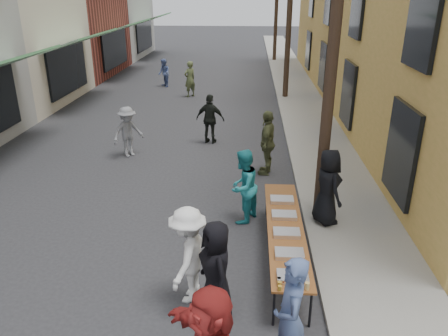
# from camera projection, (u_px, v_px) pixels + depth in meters

# --- Properties ---
(ground) EXTENTS (120.00, 120.00, 0.00)m
(ground) POSITION_uv_depth(u_px,v_px,m) (107.00, 282.00, 8.12)
(ground) COLOR #28282B
(ground) RESTS_ON ground
(sidewalk) EXTENTS (2.20, 60.00, 0.10)m
(sidewalk) POSITION_uv_depth(u_px,v_px,m) (299.00, 97.00, 21.66)
(sidewalk) COLOR gray
(sidewalk) RESTS_ON ground
(utility_pole_near) EXTENTS (0.26, 0.26, 9.00)m
(utility_pole_near) POSITION_uv_depth(u_px,v_px,m) (336.00, 18.00, 8.93)
(utility_pole_near) COLOR #2D2116
(utility_pole_near) RESTS_ON ground
(utility_pole_mid) EXTENTS (0.26, 0.26, 9.00)m
(utility_pole_mid) POSITION_uv_depth(u_px,v_px,m) (290.00, 2.00, 20.00)
(utility_pole_mid) COLOR #2D2116
(utility_pole_mid) RESTS_ON ground
(serving_table) EXTENTS (0.70, 4.00, 0.75)m
(serving_table) POSITION_uv_depth(u_px,v_px,m) (285.00, 228.00, 8.53)
(serving_table) COLOR brown
(serving_table) RESTS_ON ground
(catering_tray_sausage) EXTENTS (0.50, 0.33, 0.08)m
(catering_tray_sausage) POSITION_uv_depth(u_px,v_px,m) (293.00, 277.00, 6.98)
(catering_tray_sausage) COLOR maroon
(catering_tray_sausage) RESTS_ON serving_table
(catering_tray_foil_b) EXTENTS (0.50, 0.33, 0.08)m
(catering_tray_foil_b) POSITION_uv_depth(u_px,v_px,m) (289.00, 254.00, 7.58)
(catering_tray_foil_b) COLOR #B2B2B7
(catering_tray_foil_b) RESTS_ON serving_table
(catering_tray_buns) EXTENTS (0.50, 0.33, 0.08)m
(catering_tray_buns) POSITION_uv_depth(u_px,v_px,m) (287.00, 233.00, 8.23)
(catering_tray_buns) COLOR tan
(catering_tray_buns) RESTS_ON serving_table
(catering_tray_foil_d) EXTENTS (0.50, 0.33, 0.08)m
(catering_tray_foil_d) POSITION_uv_depth(u_px,v_px,m) (284.00, 215.00, 8.87)
(catering_tray_foil_d) COLOR #B2B2B7
(catering_tray_foil_d) RESTS_ON serving_table
(catering_tray_buns_end) EXTENTS (0.50, 0.33, 0.08)m
(catering_tray_buns_end) POSITION_uv_depth(u_px,v_px,m) (282.00, 200.00, 9.52)
(catering_tray_buns_end) COLOR tan
(catering_tray_buns_end) RESTS_ON serving_table
(condiment_jar_a) EXTENTS (0.07, 0.07, 0.08)m
(condiment_jar_a) POSITION_uv_depth(u_px,v_px,m) (280.00, 288.00, 6.72)
(condiment_jar_a) COLOR #A57F26
(condiment_jar_a) RESTS_ON serving_table
(condiment_jar_b) EXTENTS (0.07, 0.07, 0.08)m
(condiment_jar_b) POSITION_uv_depth(u_px,v_px,m) (279.00, 284.00, 6.81)
(condiment_jar_b) COLOR #A57F26
(condiment_jar_b) RESTS_ON serving_table
(condiment_jar_c) EXTENTS (0.07, 0.07, 0.08)m
(condiment_jar_c) POSITION_uv_depth(u_px,v_px,m) (279.00, 280.00, 6.90)
(condiment_jar_c) COLOR #A57F26
(condiment_jar_c) RESTS_ON serving_table
(cup_stack) EXTENTS (0.08, 0.08, 0.12)m
(cup_stack) POSITION_uv_depth(u_px,v_px,m) (307.00, 286.00, 6.73)
(cup_stack) COLOR tan
(cup_stack) RESTS_ON serving_table
(guest_front_a) EXTENTS (0.83, 0.98, 1.71)m
(guest_front_a) POSITION_uv_depth(u_px,v_px,m) (216.00, 270.00, 7.04)
(guest_front_a) COLOR black
(guest_front_a) RESTS_ON ground
(guest_front_b) EXTENTS (0.47, 0.70, 1.87)m
(guest_front_b) POSITION_uv_depth(u_px,v_px,m) (290.00, 319.00, 5.88)
(guest_front_b) COLOR #495D8D
(guest_front_b) RESTS_ON ground
(guest_front_c) EXTENTS (0.98, 1.06, 1.75)m
(guest_front_c) POSITION_uv_depth(u_px,v_px,m) (243.00, 187.00, 9.95)
(guest_front_c) COLOR teal
(guest_front_c) RESTS_ON ground
(guest_front_d) EXTENTS (0.88, 1.25, 1.76)m
(guest_front_d) POSITION_uv_depth(u_px,v_px,m) (188.00, 255.00, 7.38)
(guest_front_d) COLOR white
(guest_front_d) RESTS_ON ground
(guest_front_e) EXTENTS (0.69, 1.18, 1.90)m
(guest_front_e) POSITION_uv_depth(u_px,v_px,m) (267.00, 143.00, 12.56)
(guest_front_e) COLOR #4C522F
(guest_front_e) RESTS_ON ground
(server) EXTENTS (0.81, 0.99, 1.75)m
(server) POSITION_uv_depth(u_px,v_px,m) (328.00, 187.00, 9.70)
(server) COLOR black
(server) RESTS_ON sidewalk
(passerby_left) EXTENTS (1.18, 1.17, 1.63)m
(passerby_left) POSITION_uv_depth(u_px,v_px,m) (128.00, 132.00, 13.93)
(passerby_left) COLOR gray
(passerby_left) RESTS_ON ground
(passerby_mid) EXTENTS (1.08, 0.63, 1.73)m
(passerby_mid) POSITION_uv_depth(u_px,v_px,m) (210.00, 119.00, 15.12)
(passerby_mid) COLOR black
(passerby_mid) RESTS_ON ground
(passerby_right) EXTENTS (0.75, 0.75, 1.76)m
(passerby_right) POSITION_uv_depth(u_px,v_px,m) (190.00, 79.00, 21.71)
(passerby_right) COLOR #505D35
(passerby_right) RESTS_ON ground
(passerby_far) EXTENTS (0.87, 0.93, 1.52)m
(passerby_far) POSITION_uv_depth(u_px,v_px,m) (164.00, 73.00, 23.96)
(passerby_far) COLOR #5367A1
(passerby_far) RESTS_ON ground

